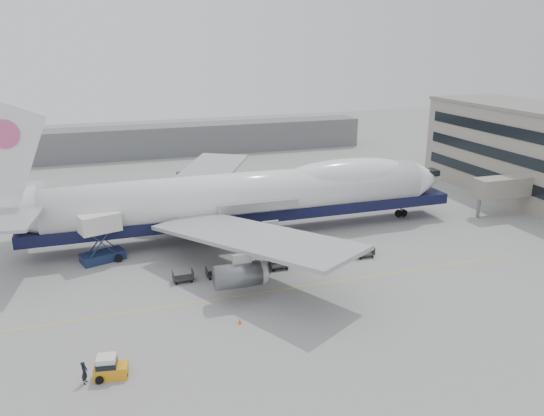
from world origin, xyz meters
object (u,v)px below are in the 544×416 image
object	(u,v)px
catering_truck	(101,235)
baggage_tug	(109,368)
airliner	(249,195)
ground_worker	(84,373)

from	to	relation	value
catering_truck	baggage_tug	xyz separation A→B (m)	(-0.06, -24.96, -2.59)
airliner	baggage_tug	xyz separation A→B (m)	(-19.82, -28.44, -4.77)
catering_truck	baggage_tug	distance (m)	25.09
catering_truck	airliner	bearing A→B (deg)	-7.64
ground_worker	airliner	bearing A→B (deg)	-17.88
airliner	catering_truck	size ratio (longest dim) A/B	10.94
airliner	ground_worker	xyz separation A→B (m)	(-21.71, -28.66, -4.67)
baggage_tug	catering_truck	bearing A→B (deg)	99.12
ground_worker	baggage_tug	bearing A→B (deg)	-64.15
ground_worker	catering_truck	bearing A→B (deg)	14.83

